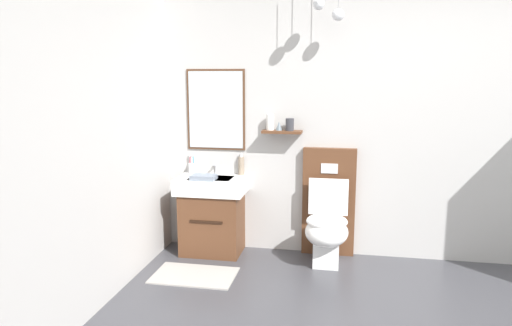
{
  "coord_description": "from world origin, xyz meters",
  "views": [
    {
      "loc": [
        -0.68,
        -2.54,
        1.64
      ],
      "look_at": [
        -1.43,
        1.45,
        0.9
      ],
      "focal_mm": 33.68,
      "sensor_mm": 36.0,
      "label": 1
    }
  ],
  "objects_px": {
    "vanity_sink_left": "(212,213)",
    "toilet": "(327,220)",
    "toothbrush_cup": "(192,168)",
    "soap_dispenser": "(241,165)",
    "folded_hand_towel": "(204,177)"
  },
  "relations": [
    {
      "from": "toilet",
      "to": "toothbrush_cup",
      "type": "bearing_deg",
      "value": 172.95
    },
    {
      "from": "toothbrush_cup",
      "to": "soap_dispenser",
      "type": "relative_size",
      "value": 0.96
    },
    {
      "from": "folded_hand_towel",
      "to": "toilet",
      "type": "bearing_deg",
      "value": 5.42
    },
    {
      "from": "soap_dispenser",
      "to": "vanity_sink_left",
      "type": "bearing_deg",
      "value": -147.86
    },
    {
      "from": "vanity_sink_left",
      "to": "folded_hand_towel",
      "type": "relative_size",
      "value": 3.29
    },
    {
      "from": "toothbrush_cup",
      "to": "folded_hand_towel",
      "type": "relative_size",
      "value": 0.9
    },
    {
      "from": "vanity_sink_left",
      "to": "toilet",
      "type": "distance_m",
      "value": 1.07
    },
    {
      "from": "soap_dispenser",
      "to": "folded_hand_towel",
      "type": "relative_size",
      "value": 0.93
    },
    {
      "from": "vanity_sink_left",
      "to": "folded_hand_towel",
      "type": "bearing_deg",
      "value": -108.1
    },
    {
      "from": "vanity_sink_left",
      "to": "folded_hand_towel",
      "type": "height_order",
      "value": "folded_hand_towel"
    },
    {
      "from": "vanity_sink_left",
      "to": "folded_hand_towel",
      "type": "xyz_separation_m",
      "value": [
        -0.04,
        -0.12,
        0.36
      ]
    },
    {
      "from": "folded_hand_towel",
      "to": "toothbrush_cup",
      "type": "bearing_deg",
      "value": 126.19
    },
    {
      "from": "toilet",
      "to": "toothbrush_cup",
      "type": "relative_size",
      "value": 5.05
    },
    {
      "from": "vanity_sink_left",
      "to": "soap_dispenser",
      "type": "bearing_deg",
      "value": 32.14
    },
    {
      "from": "toilet",
      "to": "folded_hand_towel",
      "type": "distance_m",
      "value": 1.17
    }
  ]
}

